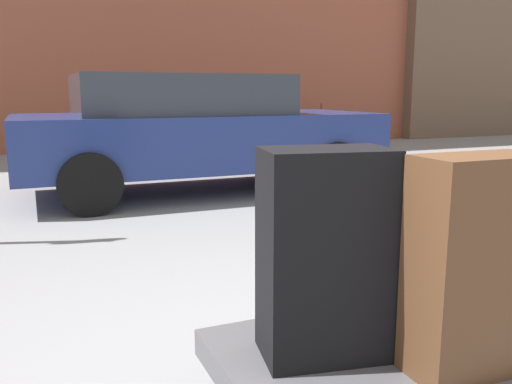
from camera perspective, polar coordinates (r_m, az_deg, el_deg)
name	(u,v)px	position (r m, az deg, el deg)	size (l,w,h in m)	color
luggage_cart	(387,364)	(2.09, 13.63, -17.23)	(1.19, 0.79, 0.34)	#4C4C51
suitcase_black_rear_right	(324,254)	(1.83, 7.24, -6.52)	(0.42, 0.26, 0.71)	black
suitcase_brown_front_right	(475,266)	(1.85, 22.13, -7.24)	(0.42, 0.21, 0.70)	#51331E
suitcase_navy_rear_left	(412,292)	(2.22, 16.19, -10.06)	(0.61, 0.44, 0.25)	#191E47
parked_car	(196,130)	(6.68, -6.38, 6.50)	(4.31, 1.94, 1.42)	navy
bicycle_leaning	(305,130)	(12.29, 5.22, 6.57)	(1.75, 0.32, 0.96)	black
bollard_kerb_near	(220,141)	(10.11, -3.85, 5.34)	(0.22, 0.22, 0.61)	#383838
bollard_kerb_mid	(284,139)	(10.62, 2.95, 5.61)	(0.22, 0.22, 0.61)	#383838
bollard_kerb_far	(341,137)	(11.25, 8.98, 5.77)	(0.22, 0.22, 0.61)	#383838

